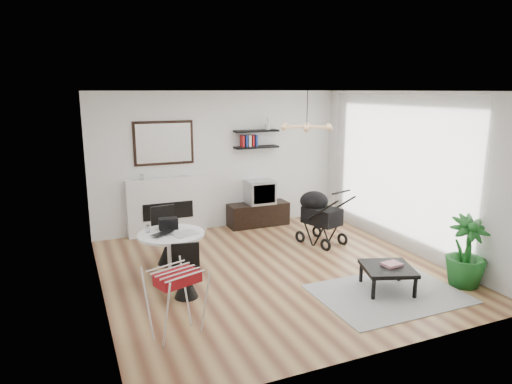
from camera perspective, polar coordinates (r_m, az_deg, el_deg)
name	(u,v)px	position (r m, az deg, el deg)	size (l,w,h in m)	color
floor	(273,270)	(7.15, 2.16, -9.69)	(5.00, 5.00, 0.00)	brown
ceiling	(275,91)	(6.61, 2.36, 12.50)	(5.00, 5.00, 0.00)	white
wall_back	(220,161)	(9.04, -4.52, 3.93)	(5.00, 5.00, 0.00)	white
wall_left	(96,200)	(6.14, -19.37, -0.94)	(5.00, 5.00, 0.00)	white
wall_right	(408,173)	(8.12, 18.45, 2.32)	(5.00, 5.00, 0.00)	white
sheer_curtain	(395,171)	(8.20, 17.01, 2.51)	(0.04, 3.60, 2.60)	white
fireplace	(167,199)	(8.81, -11.08, -0.91)	(1.50, 0.17, 2.16)	white
shelf_lower	(256,147)	(9.14, 0.04, 5.64)	(0.90, 0.25, 0.04)	black
shelf_upper	(256,131)	(9.10, 0.04, 7.64)	(0.90, 0.25, 0.04)	black
pendant_lamp	(307,127)	(7.22, 6.37, 8.08)	(0.90, 0.90, 0.10)	#DFB075
tv_console	(258,214)	(9.32, 0.27, -2.80)	(1.24, 0.43, 0.46)	black
crt_tv	(260,192)	(9.21, 0.50, 0.03)	(0.54, 0.47, 0.47)	#B9B9BB
dining_table	(172,249)	(6.77, -10.50, -7.00)	(0.96, 0.96, 0.70)	white
laptop	(165,234)	(6.60, -11.25, -5.23)	(0.36, 0.23, 0.03)	black
black_bag	(168,223)	(6.87, -10.90, -3.89)	(0.28, 0.17, 0.17)	black
newspaper	(184,233)	(6.63, -8.95, -5.15)	(0.35, 0.28, 0.01)	silver
drinking_glass	(148,229)	(6.78, -13.37, -4.50)	(0.06, 0.06, 0.11)	white
chair_far	(168,246)	(7.44, -10.96, -6.64)	(0.44, 0.46, 0.91)	black
chair_near	(186,279)	(6.23, -8.76, -10.75)	(0.41, 0.42, 0.82)	black
drying_rack	(177,302)	(5.27, -9.91, -13.34)	(0.67, 0.65, 0.80)	white
stroller	(319,219)	(8.30, 7.91, -3.31)	(0.76, 0.95, 1.05)	black
rug	(388,294)	(6.60, 16.22, -12.12)	(1.94, 1.40, 0.01)	#A9A9A9
coffee_table	(388,269)	(6.60, 16.14, -9.25)	(0.83, 0.83, 0.34)	black
magazines	(392,264)	(6.63, 16.62, -8.65)	(0.25, 0.20, 0.04)	#B52D44
potted_plant	(466,252)	(7.08, 24.80, -6.77)	(0.56, 0.56, 1.01)	#1A5D1E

